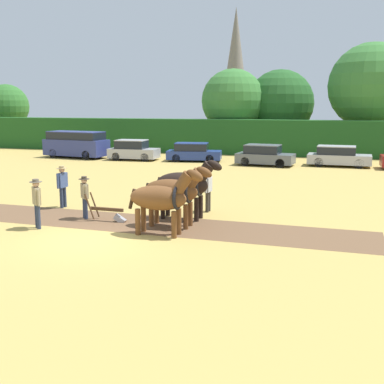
{
  "coord_description": "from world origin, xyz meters",
  "views": [
    {
      "loc": [
        7.34,
        -13.62,
        4.34
      ],
      "look_at": [
        2.32,
        3.33,
        1.1
      ],
      "focal_mm": 45.0,
      "sensor_mm": 36.0,
      "label": 1
    }
  ],
  "objects_px": {
    "draft_horse_lead_left": "(161,198)",
    "farmer_beside_team": "(208,189)",
    "tree_center_left": "(233,101)",
    "parked_car_left": "(133,150)",
    "church_spire": "(235,67)",
    "farmer_at_plow": "(85,194)",
    "farmer_onlooker_right": "(62,183)",
    "tree_left": "(7,106)",
    "plow": "(110,213)",
    "parked_car_center_right": "(338,156)",
    "tree_center": "(280,103)",
    "draft_horse_lead_right": "(174,191)",
    "parked_car_center": "(264,156)",
    "parked_car_center_left": "(193,152)",
    "draft_horse_trail_left": "(184,185)",
    "farmer_onlooker_left": "(37,199)",
    "parked_van": "(76,144)",
    "tree_center_right": "(372,86)"
  },
  "relations": [
    {
      "from": "draft_horse_lead_left",
      "to": "parked_van",
      "type": "distance_m",
      "value": 25.12
    },
    {
      "from": "draft_horse_lead_right",
      "to": "farmer_at_plow",
      "type": "distance_m",
      "value": 3.67
    },
    {
      "from": "tree_center_right",
      "to": "parked_van",
      "type": "xyz_separation_m",
      "value": [
        -23.11,
        -10.54,
        -4.77
      ]
    },
    {
      "from": "plow",
      "to": "parked_car_center_right",
      "type": "distance_m",
      "value": 21.01
    },
    {
      "from": "draft_horse_lead_right",
      "to": "parked_car_center",
      "type": "relative_size",
      "value": 0.64
    },
    {
      "from": "draft_horse_lead_left",
      "to": "parked_van",
      "type": "xyz_separation_m",
      "value": [
        -14.82,
        20.28,
        -0.16
      ]
    },
    {
      "from": "farmer_at_plow",
      "to": "parked_car_center_left",
      "type": "distance_m",
      "value": 19.24
    },
    {
      "from": "church_spire",
      "to": "draft_horse_trail_left",
      "type": "relative_size",
      "value": 6.87
    },
    {
      "from": "tree_left",
      "to": "farmer_beside_team",
      "type": "distance_m",
      "value": 39.94
    },
    {
      "from": "parked_van",
      "to": "parked_car_center_left",
      "type": "bearing_deg",
      "value": 9.39
    },
    {
      "from": "draft_horse_lead_left",
      "to": "draft_horse_lead_right",
      "type": "bearing_deg",
      "value": 90.47
    },
    {
      "from": "church_spire",
      "to": "farmer_at_plow",
      "type": "bearing_deg",
      "value": -83.92
    },
    {
      "from": "tree_center_left",
      "to": "tree_center",
      "type": "height_order",
      "value": "tree_center_left"
    },
    {
      "from": "tree_center_left",
      "to": "parked_car_center_left",
      "type": "distance_m",
      "value": 10.09
    },
    {
      "from": "draft_horse_lead_left",
      "to": "farmer_onlooker_left",
      "type": "bearing_deg",
      "value": -173.6
    },
    {
      "from": "tree_center_right",
      "to": "parked_car_center_left",
      "type": "bearing_deg",
      "value": -142.28
    },
    {
      "from": "church_spire",
      "to": "parked_van",
      "type": "distance_m",
      "value": 42.13
    },
    {
      "from": "tree_center_left",
      "to": "farmer_onlooker_left",
      "type": "xyz_separation_m",
      "value": [
        -0.71,
        -30.23,
        -3.59
      ]
    },
    {
      "from": "tree_left",
      "to": "plow",
      "type": "bearing_deg",
      "value": -47.81
    },
    {
      "from": "farmer_beside_team",
      "to": "parked_car_left",
      "type": "relative_size",
      "value": 0.43
    },
    {
      "from": "church_spire",
      "to": "parked_car_center_left",
      "type": "height_order",
      "value": "church_spire"
    },
    {
      "from": "farmer_onlooker_left",
      "to": "plow",
      "type": "bearing_deg",
      "value": -5.97
    },
    {
      "from": "tree_center",
      "to": "parked_car_center",
      "type": "height_order",
      "value": "tree_center"
    },
    {
      "from": "parked_car_left",
      "to": "parked_car_center_left",
      "type": "bearing_deg",
      "value": 3.14
    },
    {
      "from": "tree_center",
      "to": "tree_center_left",
      "type": "bearing_deg",
      "value": -155.73
    },
    {
      "from": "parked_van",
      "to": "parked_car_center_right",
      "type": "relative_size",
      "value": 1.25
    },
    {
      "from": "tree_center",
      "to": "draft_horse_lead_left",
      "type": "height_order",
      "value": "tree_center"
    },
    {
      "from": "draft_horse_lead_left",
      "to": "tree_center",
      "type": "bearing_deg",
      "value": 90.53
    },
    {
      "from": "tree_center_left",
      "to": "parked_car_center",
      "type": "relative_size",
      "value": 1.8
    },
    {
      "from": "tree_center_left",
      "to": "parked_car_left",
      "type": "relative_size",
      "value": 1.95
    },
    {
      "from": "plow",
      "to": "draft_horse_lead_right",
      "type": "bearing_deg",
      "value": -0.0
    },
    {
      "from": "parked_van",
      "to": "parked_car_left",
      "type": "height_order",
      "value": "parked_van"
    },
    {
      "from": "draft_horse_trail_left",
      "to": "farmer_onlooker_left",
      "type": "height_order",
      "value": "draft_horse_trail_left"
    },
    {
      "from": "church_spire",
      "to": "parked_car_center_right",
      "type": "distance_m",
      "value": 44.52
    },
    {
      "from": "draft_horse_lead_left",
      "to": "farmer_beside_team",
      "type": "bearing_deg",
      "value": 82.43
    },
    {
      "from": "farmer_onlooker_left",
      "to": "tree_center_right",
      "type": "bearing_deg",
      "value": 21.14
    },
    {
      "from": "church_spire",
      "to": "plow",
      "type": "distance_m",
      "value": 61.14
    },
    {
      "from": "tree_left",
      "to": "tree_center_left",
      "type": "distance_m",
      "value": 25.24
    },
    {
      "from": "tree_center_left",
      "to": "farmer_onlooker_right",
      "type": "height_order",
      "value": "tree_center_left"
    },
    {
      "from": "tree_center",
      "to": "draft_horse_trail_left",
      "type": "height_order",
      "value": "tree_center"
    },
    {
      "from": "farmer_beside_team",
      "to": "tree_center_right",
      "type": "bearing_deg",
      "value": 78.73
    },
    {
      "from": "draft_horse_trail_left",
      "to": "plow",
      "type": "relative_size",
      "value": 1.73
    },
    {
      "from": "draft_horse_lead_left",
      "to": "draft_horse_lead_right",
      "type": "distance_m",
      "value": 1.22
    },
    {
      "from": "farmer_at_plow",
      "to": "farmer_onlooker_right",
      "type": "xyz_separation_m",
      "value": [
        -1.88,
        1.52,
        0.11
      ]
    },
    {
      "from": "tree_center_right",
      "to": "parked_car_center_right",
      "type": "height_order",
      "value": "tree_center_right"
    },
    {
      "from": "draft_horse_lead_right",
      "to": "parked_car_center",
      "type": "bearing_deg",
      "value": 89.09
    },
    {
      "from": "draft_horse_trail_left",
      "to": "farmer_beside_team",
      "type": "bearing_deg",
      "value": 70.02
    },
    {
      "from": "draft_horse_trail_left",
      "to": "farmer_onlooker_right",
      "type": "xyz_separation_m",
      "value": [
        -5.56,
        0.47,
        -0.28
      ]
    },
    {
      "from": "tree_center",
      "to": "plow",
      "type": "height_order",
      "value": "tree_center"
    },
    {
      "from": "parked_van",
      "to": "farmer_onlooker_left",
      "type": "bearing_deg",
      "value": -55.95
    }
  ]
}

